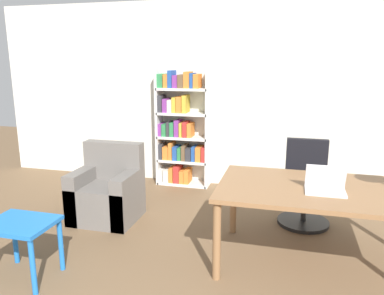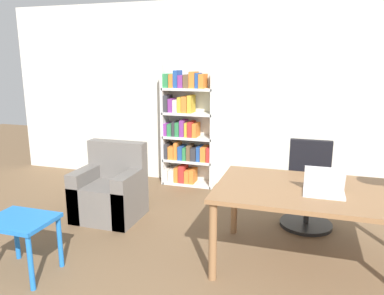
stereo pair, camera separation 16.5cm
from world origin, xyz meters
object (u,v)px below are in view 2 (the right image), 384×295
office_chair (308,189)px  armchair (110,193)px  bookshelf (186,130)px  laptop (324,188)px  side_table_blue (21,229)px  desk (318,198)px

office_chair → armchair: office_chair is taller
armchair → bookshelf: 1.61m
laptop → armchair: size_ratio=0.37×
office_chair → armchair: 2.31m
laptop → side_table_blue: 2.63m
armchair → bookshelf: size_ratio=0.50×
side_table_blue → armchair: (0.12, 1.33, -0.12)m
desk → office_chair: office_chair is taller
desk → side_table_blue: size_ratio=3.20×
desk → armchair: armchair is taller
office_chair → bookshelf: 2.06m
laptop → armchair: (-2.37, 0.55, -0.49)m
armchair → laptop: bearing=-13.1°
bookshelf → laptop: bearing=-46.5°
office_chair → side_table_blue: bearing=-142.4°
side_table_blue → bookshelf: (0.59, 2.78, 0.41)m
bookshelf → office_chair: bearing=-28.1°
desk → armchair: bearing=168.9°
office_chair → bookshelf: (-1.78, 0.95, 0.42)m
office_chair → bookshelf: size_ratio=0.54×
desk → bookshelf: (-1.85, 1.90, 0.17)m
desk → side_table_blue: desk is taller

